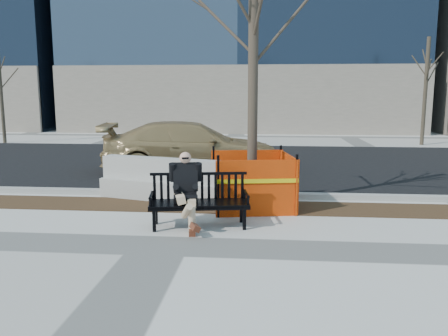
{
  "coord_description": "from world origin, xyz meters",
  "views": [
    {
      "loc": [
        1.66,
        -6.92,
        2.44
      ],
      "look_at": [
        0.88,
        1.69,
        1.0
      ],
      "focal_mm": 36.6,
      "sensor_mm": 36.0,
      "label": 1
    }
  ],
  "objects_px": {
    "sedan": "(192,173)",
    "jersey_barrier_left": "(171,200)",
    "tree_fence": "(252,207)",
    "seated_man": "(186,226)",
    "bench": "(199,227)"
  },
  "relations": [
    {
      "from": "bench",
      "to": "jersey_barrier_left",
      "type": "distance_m",
      "value": 2.24
    },
    {
      "from": "seated_man",
      "to": "tree_fence",
      "type": "distance_m",
      "value": 1.94
    },
    {
      "from": "jersey_barrier_left",
      "to": "sedan",
      "type": "bearing_deg",
      "value": 107.02
    },
    {
      "from": "seated_man",
      "to": "jersey_barrier_left",
      "type": "xyz_separation_m",
      "value": [
        -0.71,
        2.02,
        0.0
      ]
    },
    {
      "from": "seated_man",
      "to": "jersey_barrier_left",
      "type": "relative_size",
      "value": 0.4
    },
    {
      "from": "seated_man",
      "to": "jersey_barrier_left",
      "type": "bearing_deg",
      "value": 99.85
    },
    {
      "from": "sedan",
      "to": "jersey_barrier_left",
      "type": "bearing_deg",
      "value": 172.14
    },
    {
      "from": "seated_man",
      "to": "sedan",
      "type": "height_order",
      "value": "sedan"
    },
    {
      "from": "bench",
      "to": "sedan",
      "type": "bearing_deg",
      "value": 91.03
    },
    {
      "from": "bench",
      "to": "jersey_barrier_left",
      "type": "bearing_deg",
      "value": 105.75
    },
    {
      "from": "bench",
      "to": "seated_man",
      "type": "distance_m",
      "value": 0.25
    },
    {
      "from": "tree_fence",
      "to": "sedan",
      "type": "xyz_separation_m",
      "value": [
        -1.95,
        4.08,
        0.0
      ]
    },
    {
      "from": "bench",
      "to": "seated_man",
      "type": "height_order",
      "value": "seated_man"
    },
    {
      "from": "bench",
      "to": "sedan",
      "type": "xyz_separation_m",
      "value": [
        -1.04,
        5.64,
        0.0
      ]
    },
    {
      "from": "bench",
      "to": "jersey_barrier_left",
      "type": "height_order",
      "value": "bench"
    }
  ]
}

